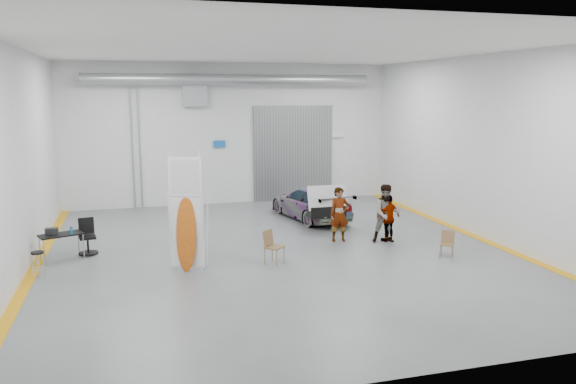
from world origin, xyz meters
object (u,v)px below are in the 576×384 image
object	(u,v)px
person_c	(389,218)
surfboard_display	(190,223)
sedan_car	(311,203)
office_chair	(88,239)
person_b	(387,213)
person_a	(339,214)
work_table	(59,234)
shop_stool	(38,264)
folding_chair_far	(446,249)
folding_chair_near	(274,254)

from	to	relation	value
person_c	surfboard_display	world-z (taller)	surfboard_display
sedan_car	office_chair	bearing A→B (deg)	8.59
person_b	surfboard_display	bearing A→B (deg)	-158.56
person_a	work_table	bearing A→B (deg)	-176.30
shop_stool	person_a	bearing A→B (deg)	7.94
work_table	person_a	bearing A→B (deg)	-1.76
person_c	folding_chair_far	distance (m)	2.36
person_a	person_c	size ratio (longest dim) A/B	1.14
work_table	office_chair	size ratio (longest dim) A/B	1.25
folding_chair_near	shop_stool	world-z (taller)	folding_chair_near
person_a	folding_chair_far	distance (m)	3.57
sedan_car	folding_chair_near	distance (m)	5.89
office_chair	person_c	bearing A→B (deg)	-15.48
folding_chair_far	person_b	bearing A→B (deg)	152.55
sedan_car	person_a	bearing A→B (deg)	77.66
sedan_car	person_c	bearing A→B (deg)	99.87
surfboard_display	person_c	bearing A→B (deg)	33.33
shop_stool	work_table	world-z (taller)	work_table
shop_stool	sedan_car	bearing A→B (deg)	27.14
sedan_car	person_b	xyz separation A→B (m)	(1.31, -3.91, 0.33)
person_b	folding_chair_far	bearing A→B (deg)	-55.38
work_table	office_chair	xyz separation A→B (m)	(0.75, 0.39, -0.28)
person_a	office_chair	xyz separation A→B (m)	(-7.77, 0.65, -0.42)
person_a	folding_chair_near	xyz separation A→B (m)	(-2.64, -1.83, -0.59)
person_c	office_chair	bearing A→B (deg)	-24.07
sedan_car	work_table	xyz separation A→B (m)	(-8.63, -3.11, 0.14)
folding_chair_near	office_chair	xyz separation A→B (m)	(-5.13, 2.48, 0.17)
surfboard_display	folding_chair_near	xyz separation A→B (m)	(2.33, 0.00, -1.04)
shop_stool	work_table	bearing A→B (deg)	76.55
sedan_car	shop_stool	bearing A→B (deg)	16.67
surfboard_display	folding_chair_near	bearing A→B (deg)	21.35
office_chair	shop_stool	bearing A→B (deg)	-129.24
person_a	work_table	world-z (taller)	person_a
person_a	folding_chair_far	bearing A→B (deg)	-42.19
work_table	office_chair	bearing A→B (deg)	27.13
shop_stool	work_table	size ratio (longest dim) A/B	0.51
person_c	folding_chair_far	bearing A→B (deg)	94.10
folding_chair_near	person_c	bearing A→B (deg)	-25.97
person_c	work_table	world-z (taller)	person_c
sedan_car	person_c	xyz separation A→B (m)	(1.42, -3.82, 0.16)
person_b	folding_chair_near	distance (m)	4.31
surfboard_display	shop_stool	world-z (taller)	surfboard_display
folding_chair_far	shop_stool	bearing A→B (deg)	-149.01
work_table	folding_chair_near	bearing A→B (deg)	-19.61
office_chair	folding_chair_near	bearing A→B (deg)	-34.54
folding_chair_far	shop_stool	distance (m)	11.33
person_a	sedan_car	bearing A→B (deg)	93.59
person_b	folding_chair_near	size ratio (longest dim) A/B	1.97
folding_chair_near	surfboard_display	bearing A→B (deg)	135.73
surfboard_display	work_table	distance (m)	4.17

